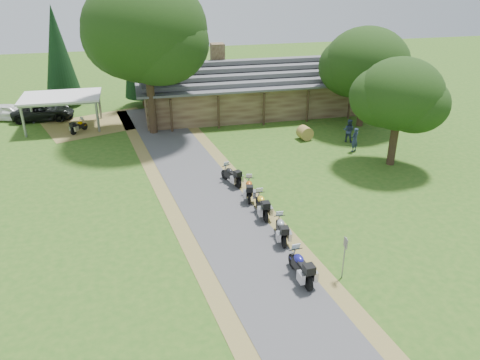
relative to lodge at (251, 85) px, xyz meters
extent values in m
plane|color=#2A5618|center=(-6.00, -24.00, -2.45)|extent=(120.00, 120.00, 0.00)
plane|color=#3F3F41|center=(-6.50, -20.00, -2.45)|extent=(51.95, 51.95, 0.00)
imported|color=white|center=(-21.92, 1.97, -1.53)|extent=(3.75, 5.92, 1.83)
imported|color=black|center=(-19.00, 1.38, -1.35)|extent=(2.60, 5.82, 2.20)
imported|color=#283350|center=(5.01, -11.97, -1.37)|extent=(0.75, 0.69, 2.17)
imported|color=#283350|center=(5.44, -9.98, -1.36)|extent=(0.75, 0.75, 2.17)
cylinder|color=olive|center=(2.27, -8.71, -1.91)|extent=(1.22, 1.15, 1.08)
cone|color=black|center=(-9.92, 3.98, 4.18)|extent=(3.59, 3.59, 13.25)
cone|color=black|center=(-17.53, 5.75, 2.30)|extent=(3.42, 3.42, 9.51)
camera|label=1|loc=(-10.77, -42.20, 10.89)|focal=35.00mm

